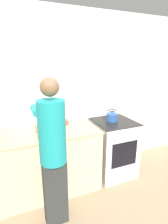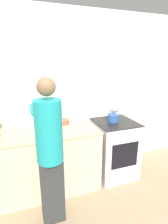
{
  "view_description": "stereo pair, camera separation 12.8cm",
  "coord_description": "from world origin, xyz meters",
  "px_view_note": "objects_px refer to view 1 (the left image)",
  "views": [
    {
      "loc": [
        -0.6,
        -1.92,
        1.85
      ],
      "look_at": [
        0.29,
        0.23,
        1.16
      ],
      "focal_mm": 28.0,
      "sensor_mm": 36.0,
      "label": 1
    },
    {
      "loc": [
        -0.48,
        -1.96,
        1.85
      ],
      "look_at": [
        0.29,
        0.23,
        1.16
      ],
      "focal_mm": 28.0,
      "sensor_mm": 36.0,
      "label": 2
    }
  ],
  "objects_px": {
    "knife": "(51,133)",
    "kettle": "(112,116)",
    "oven": "(113,147)",
    "cutting_board": "(48,133)",
    "person": "(53,150)",
    "bowl_prep": "(62,122)"
  },
  "relations": [
    {
      "from": "cutting_board",
      "to": "kettle",
      "type": "bearing_deg",
      "value": 5.5
    },
    {
      "from": "kettle",
      "to": "bowl_prep",
      "type": "bearing_deg",
      "value": 166.35
    },
    {
      "from": "oven",
      "to": "person",
      "type": "xyz_separation_m",
      "value": [
        -1.12,
        -0.57,
        0.48
      ]
    },
    {
      "from": "person",
      "to": "knife",
      "type": "xyz_separation_m",
      "value": [
        0.08,
        0.47,
        -0.0
      ]
    },
    {
      "from": "oven",
      "to": "kettle",
      "type": "bearing_deg",
      "value": 131.09
    },
    {
      "from": "oven",
      "to": "cutting_board",
      "type": "relative_size",
      "value": 2.91
    },
    {
      "from": "cutting_board",
      "to": "bowl_prep",
      "type": "height_order",
      "value": "bowl_prep"
    },
    {
      "from": "kettle",
      "to": "bowl_prep",
      "type": "relative_size",
      "value": 0.95
    },
    {
      "from": "cutting_board",
      "to": "oven",
      "type": "bearing_deg",
      "value": 3.63
    },
    {
      "from": "bowl_prep",
      "to": "kettle",
      "type": "bearing_deg",
      "value": -13.65
    },
    {
      "from": "knife",
      "to": "kettle",
      "type": "height_order",
      "value": "kettle"
    },
    {
      "from": "cutting_board",
      "to": "knife",
      "type": "bearing_deg",
      "value": -48.4
    },
    {
      "from": "knife",
      "to": "kettle",
      "type": "distance_m",
      "value": 1.02
    },
    {
      "from": "kettle",
      "to": "bowl_prep",
      "type": "xyz_separation_m",
      "value": [
        -0.77,
        0.19,
        -0.05
      ]
    },
    {
      "from": "cutting_board",
      "to": "bowl_prep",
      "type": "bearing_deg",
      "value": 46.4
    },
    {
      "from": "person",
      "to": "kettle",
      "type": "relative_size",
      "value": 9.38
    },
    {
      "from": "oven",
      "to": "kettle",
      "type": "height_order",
      "value": "kettle"
    },
    {
      "from": "person",
      "to": "knife",
      "type": "distance_m",
      "value": 0.48
    },
    {
      "from": "kettle",
      "to": "knife",
      "type": "bearing_deg",
      "value": -172.75
    },
    {
      "from": "cutting_board",
      "to": "person",
      "type": "bearing_deg",
      "value": -96.22
    },
    {
      "from": "person",
      "to": "bowl_prep",
      "type": "bearing_deg",
      "value": 67.47
    },
    {
      "from": "kettle",
      "to": "cutting_board",
      "type": "bearing_deg",
      "value": -174.5
    }
  ]
}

